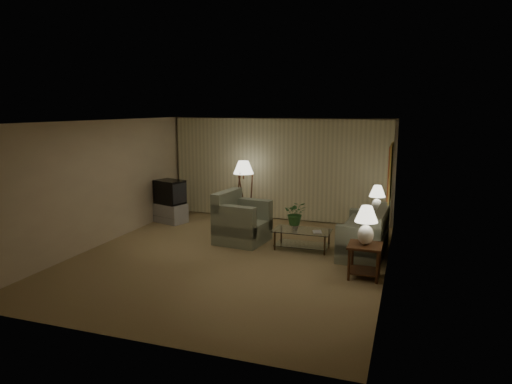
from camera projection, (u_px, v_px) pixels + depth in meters
ground at (230, 257)px, 9.15m from camera, size 7.00×7.00×0.00m
room_shell at (256, 162)px, 10.23m from camera, size 6.04×7.02×2.72m
sofa at (364, 236)px, 9.31m from camera, size 1.77×1.01×0.75m
armchair at (242, 222)px, 10.12m from camera, size 1.30×1.26×0.89m
side_table_near at (365, 255)px, 7.99m from camera, size 0.58×0.58×0.60m
side_table_far at (376, 221)px, 10.42m from camera, size 0.53×0.45×0.60m
table_lamp_near at (366, 222)px, 7.89m from camera, size 0.40×0.40×0.69m
table_lamp_far at (377, 197)px, 10.31m from camera, size 0.37×0.37×0.63m
coffee_table at (302, 236)px, 9.63m from camera, size 1.19×0.65×0.41m
tv_cabinet at (171, 213)px, 11.92m from camera, size 1.11×0.98×0.50m
crt_tv at (170, 192)px, 11.82m from camera, size 1.01×0.92×0.61m
floor_lamp at (244, 190)px, 11.81m from camera, size 0.52×0.52×1.61m
ottoman at (241, 216)px, 11.80m from camera, size 0.71×0.71×0.38m
vase at (295, 226)px, 9.64m from camera, size 0.15×0.15×0.15m
flowers at (296, 211)px, 9.58m from camera, size 0.55×0.51×0.51m
book at (313, 232)px, 9.43m from camera, size 0.24×0.29×0.02m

